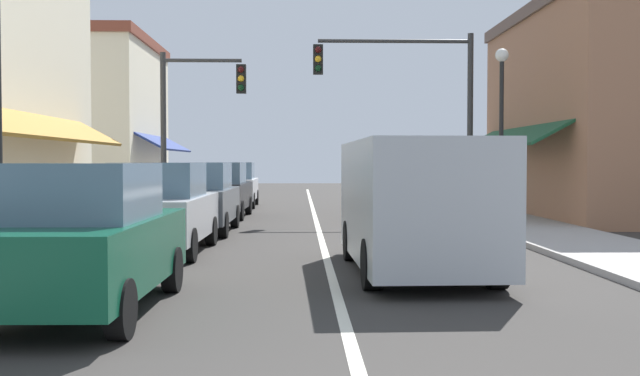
{
  "coord_description": "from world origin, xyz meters",
  "views": [
    {
      "loc": [
        -0.5,
        -3.41,
        1.78
      ],
      "look_at": [
        0.02,
        15.36,
        1.12
      ],
      "focal_mm": 41.19,
      "sensor_mm": 36.0,
      "label": 1
    }
  ],
  "objects": [
    {
      "name": "parked_car_third_left",
      "position": [
        -3.06,
        15.11,
        0.88
      ],
      "size": [
        1.82,
        4.12,
        1.77
      ],
      "rotation": [
        0.0,
        0.0,
        -0.01
      ],
      "color": "#4C5156",
      "rests_on": "ground"
    },
    {
      "name": "lane_center_stripe",
      "position": [
        0.0,
        18.0,
        0.0
      ],
      "size": [
        0.14,
        52.0,
        0.01
      ],
      "primitive_type": "cube",
      "color": "silver",
      "rests_on": "ground"
    },
    {
      "name": "street_lamp_right_mid",
      "position": [
        4.98,
        16.39,
        3.27
      ],
      "size": [
        0.36,
        0.36,
        4.86
      ],
      "color": "black",
      "rests_on": "ground"
    },
    {
      "name": "sidewalk_left",
      "position": [
        -5.5,
        18.0,
        0.06
      ],
      "size": [
        2.6,
        56.0,
        0.12
      ],
      "primitive_type": "cube",
      "color": "gray",
      "rests_on": "ground"
    },
    {
      "name": "ground_plane",
      "position": [
        0.0,
        18.0,
        0.0
      ],
      "size": [
        80.0,
        80.0,
        0.0
      ],
      "primitive_type": "plane",
      "color": "#33302D"
    },
    {
      "name": "sidewalk_right",
      "position": [
        5.5,
        18.0,
        0.06
      ],
      "size": [
        2.6,
        56.0,
        0.12
      ],
      "primitive_type": "cube",
      "color": "#A39E99",
      "rests_on": "ground"
    },
    {
      "name": "parked_car_second_left",
      "position": [
        -3.21,
        10.92,
        0.88
      ],
      "size": [
        1.84,
        4.13,
        1.77
      ],
      "rotation": [
        0.0,
        0.0,
        -0.02
      ],
      "color": "#B7BABF",
      "rests_on": "ground"
    },
    {
      "name": "parked_car_far_left",
      "position": [
        -3.06,
        20.18,
        0.88
      ],
      "size": [
        1.86,
        4.14,
        1.77
      ],
      "rotation": [
        0.0,
        0.0,
        -0.02
      ],
      "color": "black",
      "rests_on": "ground"
    },
    {
      "name": "storefront_far_left",
      "position": [
        -9.62,
        28.0,
        3.5
      ],
      "size": [
        6.96,
        8.2,
        6.99
      ],
      "color": "beige",
      "rests_on": "ground"
    },
    {
      "name": "parked_car_nearest_left",
      "position": [
        -3.06,
        5.27,
        0.88
      ],
      "size": [
        1.84,
        4.13,
        1.77
      ],
      "rotation": [
        0.0,
        0.0,
        -0.02
      ],
      "color": "#0F4C33",
      "rests_on": "ground"
    },
    {
      "name": "traffic_signal_mast_arm",
      "position": [
        3.11,
        19.22,
        3.93
      ],
      "size": [
        4.97,
        0.5,
        5.76
      ],
      "color": "#333333",
      "rests_on": "ground"
    },
    {
      "name": "traffic_signal_left_corner",
      "position": [
        -3.9,
        19.85,
        3.44
      ],
      "size": [
        2.71,
        0.5,
        5.24
      ],
      "color": "#333333",
      "rests_on": "ground"
    },
    {
      "name": "storefront_right_block",
      "position": [
        9.7,
        20.0,
        3.4
      ],
      "size": [
        7.13,
        10.2,
        6.79
      ],
      "color": "#9E6B4C",
      "rests_on": "ground"
    },
    {
      "name": "van_in_lane",
      "position": [
        1.35,
        8.31,
        1.15
      ],
      "size": [
        2.09,
        5.22,
        2.12
      ],
      "rotation": [
        0.0,
        0.0,
        0.02
      ],
      "color": "#B2B7BC",
      "rests_on": "ground"
    },
    {
      "name": "parked_car_distant_left",
      "position": [
        -3.1,
        25.78,
        0.88
      ],
      "size": [
        1.81,
        4.11,
        1.77
      ],
      "rotation": [
        0.0,
        0.0,
        0.01
      ],
      "color": "silver",
      "rests_on": "ground"
    }
  ]
}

